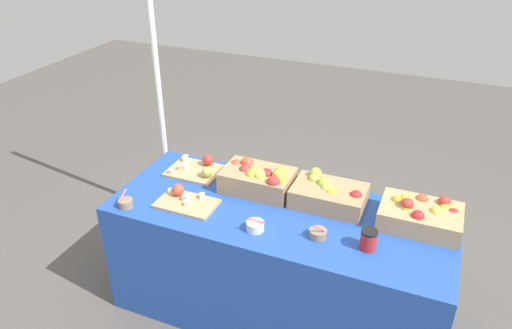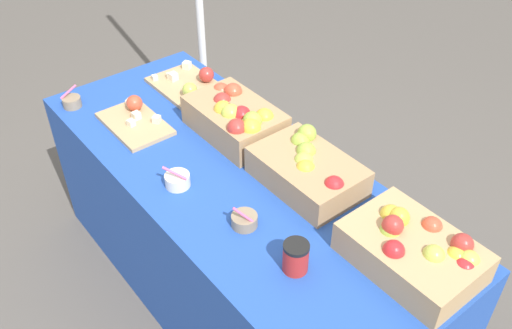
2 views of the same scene
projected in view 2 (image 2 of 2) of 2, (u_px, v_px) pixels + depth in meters
The scene contains 11 objects.
ground_plane at pixel (237, 291), 2.60m from camera, with size 10.00×10.00×0.00m, color #56514C.
table at pixel (236, 236), 2.37m from camera, with size 1.90×0.76×0.74m, color #234CAD.
apple_crate_left at pixel (414, 250), 1.72m from camera, with size 0.41×0.29×0.16m.
apple_crate_middle at pixel (307, 169), 2.03m from camera, with size 0.40×0.27×0.16m.
apple_crate_right at pixel (235, 117), 2.27m from camera, with size 0.41×0.26×0.17m.
cutting_board_front at pixel (135, 119), 2.37m from camera, with size 0.34×0.21×0.09m.
cutting_board_back at pixel (189, 83), 2.60m from camera, with size 0.33×0.26×0.09m.
sample_bowl_near at pixel (72, 102), 2.47m from camera, with size 0.08×0.08×0.09m.
sample_bowl_mid at pixel (177, 180), 2.04m from camera, with size 0.10×0.09×0.10m.
sample_bowl_far at pixel (244, 220), 1.88m from camera, with size 0.09×0.09×0.09m.
coffee_cup at pixel (296, 257), 1.71m from camera, with size 0.08×0.08×0.11m.
Camera 2 is at (1.35, -0.96, 2.09)m, focal length 38.90 mm.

